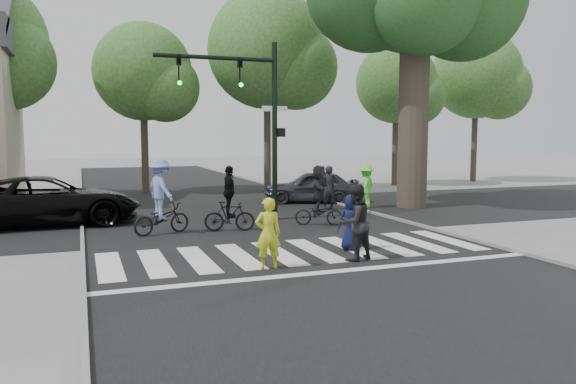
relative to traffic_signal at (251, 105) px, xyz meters
name	(u,v)px	position (x,y,z in m)	size (l,w,h in m)	color
ground	(312,260)	(-0.35, -6.20, -3.90)	(120.00, 120.00, 0.00)	gray
road_stem	(251,227)	(-0.35, -1.20, -3.90)	(10.00, 70.00, 0.01)	black
road_cross	(228,214)	(-0.35, 1.80, -3.89)	(70.00, 10.00, 0.01)	black
curb_left	(82,236)	(-5.40, -1.20, -3.85)	(0.10, 70.00, 0.10)	gray
curb_right	(390,217)	(4.70, -1.20, -3.85)	(0.10, 70.00, 0.10)	gray
crosswalk	(302,254)	(-0.35, -5.54, -3.89)	(10.00, 3.85, 0.01)	silver
traffic_signal	(251,105)	(0.00, 0.00, 0.00)	(4.45, 0.29, 6.00)	black
bg_tree_2	(148,76)	(-2.11, 10.42, 1.88)	(5.04, 4.80, 8.40)	brown
bg_tree_3	(274,54)	(3.95, 9.07, 3.04)	(6.30, 6.00, 10.20)	brown
bg_tree_4	(401,87)	(11.88, 9.93, 1.73)	(4.83, 4.60, 8.15)	brown
bg_tree_5	(482,78)	(17.92, 10.50, 2.46)	(5.67, 5.40, 9.30)	brown
pedestrian_woman	(268,233)	(-1.60, -6.65, -3.11)	(0.58, 0.38, 1.58)	#CEE125
pedestrian_child	(351,222)	(1.01, -5.48, -3.18)	(0.70, 0.46, 1.44)	#0E1338
pedestrian_adult	(355,223)	(0.56, -6.56, -3.01)	(0.87, 0.68, 1.79)	black
cyclist_left	(161,202)	(-3.19, -1.49, -2.93)	(1.86, 1.30, 2.23)	black
cyclist_mid	(229,204)	(-1.18, -1.65, -3.08)	(1.59, 1.00, 2.00)	black
cyclist_right	(319,199)	(1.80, -1.61, -3.03)	(1.62, 1.49, 1.96)	black
car_suv	(48,201)	(-6.41, 1.46, -3.10)	(2.65, 5.75, 1.60)	black
car_grey	(312,187)	(3.95, 4.13, -3.21)	(1.64, 4.07, 1.39)	#333539
bystander_hivis	(366,186)	(5.32, 1.77, -3.04)	(1.11, 0.64, 1.72)	#67F442
bystander_dark	(328,188)	(3.64, 1.76, -3.04)	(0.63, 0.41, 1.72)	black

